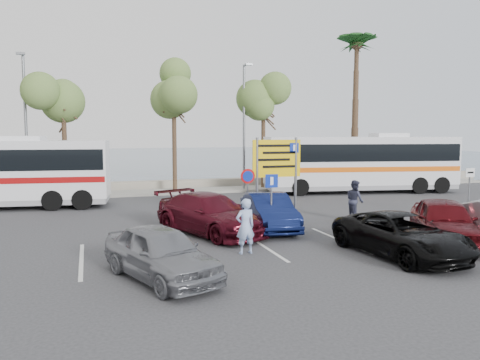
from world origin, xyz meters
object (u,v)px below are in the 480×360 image
object	(u,v)px
coach_bus_right	(361,165)
pedestrian_far	(355,200)
street_lamp_right	(244,120)
direction_sign	(277,165)
suv_black	(401,235)
car_silver_a	(161,253)
pedestrian_near	(245,226)
car_blue	(269,212)
car_maroon	(210,214)
street_lamp_left	(25,119)
car_red	(444,221)

from	to	relation	value
coach_bus_right	pedestrian_far	bearing A→B (deg)	-123.72
street_lamp_right	direction_sign	world-z (taller)	street_lamp_right
coach_bus_right	suv_black	bearing A→B (deg)	-117.94
car_silver_a	suv_black	world-z (taller)	car_silver_a
direction_sign	pedestrian_far	bearing A→B (deg)	-16.51
pedestrian_near	pedestrian_far	bearing A→B (deg)	-155.35
coach_bus_right	car_blue	bearing A→B (deg)	-137.51
suv_black	pedestrian_far	xyz separation A→B (m)	(1.90, 5.72, 0.22)
car_maroon	street_lamp_left	bearing A→B (deg)	99.47
street_lamp_left	car_silver_a	world-z (taller)	street_lamp_left
street_lamp_left	street_lamp_right	size ratio (longest dim) A/B	1.00
street_lamp_left	car_blue	bearing A→B (deg)	-50.27
car_silver_a	pedestrian_near	size ratio (longest dim) A/B	2.35
car_maroon	suv_black	size ratio (longest dim) A/B	1.09
coach_bus_right	car_blue	distance (m)	13.36
pedestrian_near	car_maroon	bearing A→B (deg)	-91.43
suv_black	pedestrian_near	size ratio (longest dim) A/B	2.72
car_maroon	car_red	size ratio (longest dim) A/B	1.14
coach_bus_right	car_maroon	xyz separation A→B (m)	(-12.22, -9.00, -1.01)
car_red	suv_black	size ratio (longest dim) A/B	0.96
direction_sign	car_blue	world-z (taller)	direction_sign
street_lamp_left	car_maroon	xyz separation A→B (m)	(7.59, -12.02, -3.85)
street_lamp_right	car_red	world-z (taller)	street_lamp_right
car_silver_a	street_lamp_right	bearing A→B (deg)	44.01
street_lamp_left	coach_bus_right	distance (m)	20.24
suv_black	pedestrian_near	world-z (taller)	pedestrian_near
street_lamp_right	car_red	size ratio (longest dim) A/B	1.76
street_lamp_left	pedestrian_near	xyz separation A→B (m)	(7.91, -15.24, -3.72)
suv_black	pedestrian_far	size ratio (longest dim) A/B	2.72
car_red	direction_sign	bearing A→B (deg)	153.30
direction_sign	pedestrian_near	distance (m)	6.02
car_blue	car_silver_a	bearing A→B (deg)	-128.06
direction_sign	car_blue	size ratio (longest dim) A/B	0.84
street_lamp_right	pedestrian_far	size ratio (longest dim) A/B	4.56
car_silver_a	car_red	xyz separation A→B (m)	(9.79, 0.91, 0.08)
direction_sign	pedestrian_far	world-z (taller)	direction_sign
street_lamp_right	car_blue	distance (m)	12.99
street_lamp_right	car_silver_a	size ratio (longest dim) A/B	1.95
car_silver_a	pedestrian_far	size ratio (longest dim) A/B	2.34
car_blue	pedestrian_near	xyz separation A→B (m)	(-2.08, -3.22, 0.17)
street_lamp_right	car_blue	bearing A→B (deg)	-104.06
street_lamp_right	car_maroon	size ratio (longest dim) A/B	1.55
suv_black	pedestrian_near	distance (m)	4.82
street_lamp_right	direction_sign	distance (m)	10.73
car_red	pedestrian_far	size ratio (longest dim) A/B	2.60
car_blue	suv_black	distance (m)	5.55
street_lamp_left	coach_bus_right	bearing A→B (deg)	-8.66
street_lamp_right	car_maroon	bearing A→B (deg)	-114.23
car_maroon	car_blue	bearing A→B (deg)	-22.80
coach_bus_right	pedestrian_far	distance (m)	9.99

